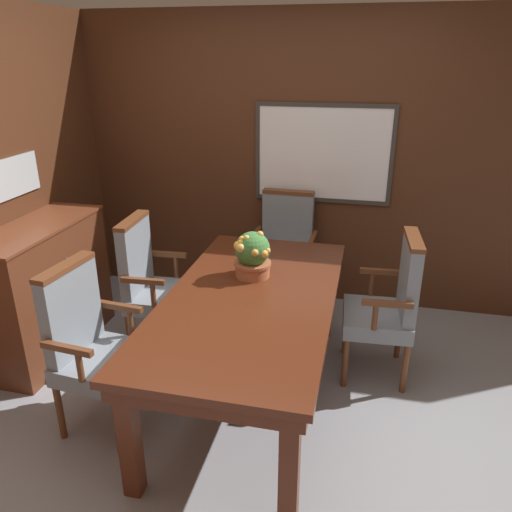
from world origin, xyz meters
TOP-DOWN VIEW (x-y plane):
  - ground_plane at (0.00, 0.00)m, footprint 14.00×14.00m
  - wall_back at (0.00, 1.74)m, footprint 7.20×0.08m
  - dining_table at (0.08, 0.16)m, footprint 1.01×1.99m
  - chair_right_far at (0.93, 0.63)m, footprint 0.48×0.55m
  - chair_head_far at (0.06, 1.50)m, footprint 0.54×0.47m
  - chair_left_far at (-0.78, 0.59)m, footprint 0.48×0.55m
  - chair_left_near at (-0.77, -0.27)m, footprint 0.49×0.56m
  - potted_plant at (0.03, 0.44)m, footprint 0.25×0.25m
  - sideboard_cabinet at (-1.54, 0.39)m, footprint 0.46×1.14m

SIDE VIEW (x-z plane):
  - ground_plane at x=0.00m, z-range 0.00..0.00m
  - sideboard_cabinet at x=-1.54m, z-range 0.00..0.99m
  - chair_right_far at x=0.93m, z-range 0.04..1.07m
  - chair_head_far at x=0.06m, z-range 0.04..1.07m
  - chair_left_far at x=-0.78m, z-range 0.04..1.07m
  - chair_left_near at x=-0.77m, z-range 0.04..1.07m
  - dining_table at x=0.08m, z-range 0.28..1.02m
  - potted_plant at x=0.03m, z-range 0.73..1.05m
  - wall_back at x=0.00m, z-range 0.00..2.45m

